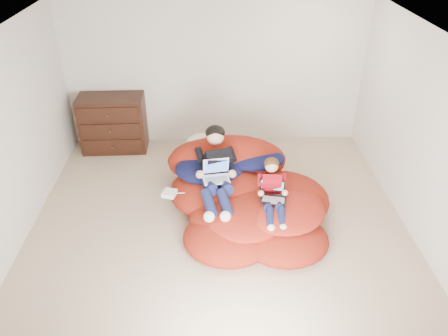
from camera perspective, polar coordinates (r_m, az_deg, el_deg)
room_shell at (r=5.75m, az=-0.67°, el=-6.01°), size 5.10×5.10×2.77m
dresser at (r=7.68m, az=-14.25°, el=5.67°), size 1.09×0.61×0.97m
beanbag_pile at (r=6.00m, az=2.68°, el=-3.78°), size 2.27×2.36×0.87m
cream_pillow at (r=6.54m, az=-2.85°, el=3.26°), size 0.49×0.31×0.31m
older_boy at (r=5.85m, az=-1.06°, el=0.36°), size 0.47×1.32×0.76m
younger_boy at (r=5.60m, az=6.37°, el=-2.69°), size 0.28×0.89×0.59m
laptop_white at (r=5.77m, az=-1.04°, el=-0.69°), size 0.38×0.35×0.25m
laptop_black at (r=5.59m, az=6.40°, el=-3.29°), size 0.37×0.38×0.23m
power_adapter at (r=5.82m, az=-7.13°, el=-3.30°), size 0.21×0.21×0.06m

